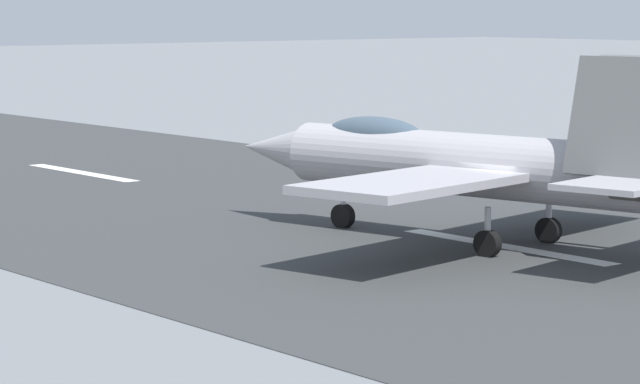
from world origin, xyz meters
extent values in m
plane|color=slate|center=(0.00, 0.00, 0.00)|extent=(400.00, 400.00, 0.00)
cube|color=#343738|center=(0.00, 0.00, 0.01)|extent=(240.00, 26.00, 0.02)
cube|color=white|center=(-0.06, 0.00, 0.02)|extent=(8.00, 0.70, 0.00)
cube|color=white|center=(24.27, 0.00, 0.02)|extent=(8.00, 0.70, 0.00)
cylinder|color=#A19FA4|center=(1.14, 0.41, 2.32)|extent=(12.28, 4.15, 1.85)
cone|color=#A19FA4|center=(8.47, 1.85, 2.32)|extent=(3.05, 2.08, 1.57)
ellipsoid|color=#3F5160|center=(4.50, 1.07, 3.01)|extent=(3.74, 1.77, 1.10)
cube|color=#A19FA4|center=(-0.64, 4.26, 2.22)|extent=(4.57, 6.93, 0.24)
cube|color=#A19FA4|center=(0.95, -3.83, 2.22)|extent=(4.57, 6.93, 0.24)
cube|color=#A19FA4|center=(-5.44, 1.57, 2.42)|extent=(2.89, 3.21, 0.16)
cube|color=#585A5C|center=(-4.23, 0.27, 4.02)|extent=(2.73, 1.43, 3.14)
cylinder|color=silver|center=(5.72, 1.31, 0.70)|extent=(0.18, 0.18, 1.40)
cylinder|color=black|center=(5.72, 1.31, 0.38)|extent=(0.80, 0.44, 0.76)
cylinder|color=silver|center=(-0.94, 1.63, 0.70)|extent=(0.18, 0.18, 1.40)
cylinder|color=black|center=(-0.94, 1.63, 0.38)|extent=(0.80, 0.44, 0.76)
cylinder|color=silver|center=(-0.32, -1.51, 0.70)|extent=(0.18, 0.18, 1.40)
cylinder|color=black|center=(-0.32, -1.51, 0.38)|extent=(0.80, 0.44, 0.76)
cone|color=orange|center=(8.03, -13.46, 0.28)|extent=(0.44, 0.44, 0.55)
camera|label=1|loc=(-29.70, 30.71, 6.95)|focal=83.56mm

